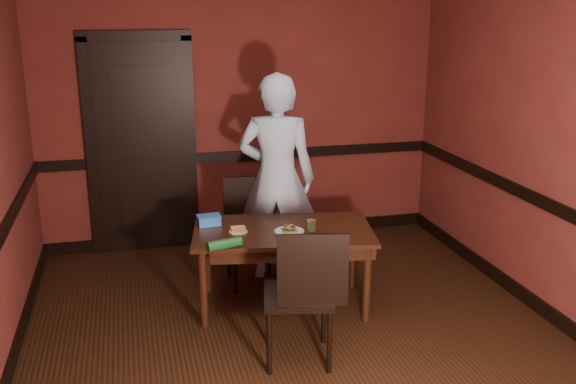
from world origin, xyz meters
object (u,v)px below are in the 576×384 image
chair_near (298,293)px  food_tub (209,220)px  sandwich_plate (289,231)px  sauce_jar (311,225)px  dining_table (283,268)px  chair_far (253,233)px  cheese_saucer (238,230)px  person (277,178)px

chair_near → food_tub: chair_near is taller
sandwich_plate → sauce_jar: size_ratio=2.70×
dining_table → sauce_jar: sauce_jar is taller
chair_far → sandwich_plate: bearing=-72.3°
food_tub → dining_table: bearing=-28.2°
chair_near → cheese_saucer: 0.89m
sandwich_plate → food_tub: bearing=149.7°
chair_near → sandwich_plate: chair_near is taller
sandwich_plate → cheese_saucer: (-0.39, 0.10, 0.00)m
dining_table → cheese_saucer: 0.50m
chair_far → food_tub: (-0.40, -0.25, 0.24)m
chair_near → sandwich_plate: 0.76m
sauce_jar → cheese_saucer: size_ratio=0.59×
sandwich_plate → sauce_jar: sauce_jar is taller
dining_table → person: (0.09, 0.60, 0.59)m
chair_far → person: size_ratio=0.50×
person → sandwich_plate: person is taller
food_tub → chair_far: bearing=27.5°
sauce_jar → food_tub: size_ratio=0.44×
person → food_tub: size_ratio=9.31×
chair_near → food_tub: bearing=-54.8°
sandwich_plate → sauce_jar: 0.19m
sauce_jar → cheese_saucer: sauce_jar is taller
chair_far → cheese_saucer: size_ratio=6.30×
person → sauce_jar: 0.72m
sauce_jar → food_tub: (-0.77, 0.33, -0.00)m
chair_far → sauce_jar: 0.73m
chair_near → person: (0.19, 1.41, 0.43)m
sandwich_plate → person: bearing=84.9°
food_tub → person: bearing=24.3°
dining_table → cheese_saucer: bearing=-171.8°
sandwich_plate → cheese_saucer: size_ratio=1.59×
person → sauce_jar: size_ratio=21.20×
sandwich_plate → sauce_jar: bearing=3.0°
sandwich_plate → chair_near: bearing=-99.7°
dining_table → sauce_jar: 0.44m
person → dining_table: bearing=100.5°
cheese_saucer → sandwich_plate: bearing=-14.9°
sauce_jar → sandwich_plate: bearing=-177.0°
dining_table → food_tub: bearing=165.7°
dining_table → food_tub: food_tub is taller
sauce_jar → cheese_saucer: 0.58m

